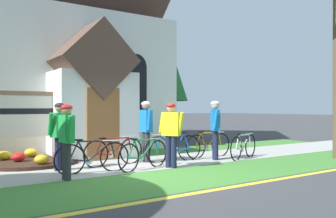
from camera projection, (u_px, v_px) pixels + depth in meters
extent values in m
plane|color=#3D3D3F|center=(86.00, 155.00, 11.46)|extent=(140.00, 140.00, 0.00)
cube|color=#A8A59E|center=(38.00, 174.00, 8.16)|extent=(32.00, 2.26, 0.01)
cube|color=#427F33|center=(69.00, 193.00, 6.30)|extent=(32.00, 2.18, 0.01)
cube|color=#427F33|center=(21.00, 163.00, 9.77)|extent=(24.00, 1.62, 0.01)
cube|color=yellow|center=(96.00, 210.00, 5.27)|extent=(28.00, 0.16, 0.01)
cube|color=white|center=(93.00, 115.00, 10.93)|extent=(2.40, 1.60, 2.60)
cube|color=brown|center=(93.00, 61.00, 10.92)|extent=(2.40, 1.80, 2.40)
cube|color=brown|center=(103.00, 124.00, 10.24)|extent=(1.00, 0.06, 2.10)
cube|color=black|center=(137.00, 92.00, 12.65)|extent=(0.76, 0.06, 1.90)
cone|color=black|center=(137.00, 65.00, 12.65)|extent=(0.80, 0.06, 0.80)
cube|color=#7F6047|center=(57.00, 148.00, 10.40)|extent=(0.12, 0.12, 0.71)
cube|color=silver|center=(26.00, 116.00, 9.89)|extent=(2.05, 0.17, 1.16)
cube|color=#7F6047|center=(26.00, 93.00, 9.89)|extent=(2.17, 0.22, 0.12)
cube|color=black|center=(27.00, 111.00, 9.85)|extent=(1.64, 0.09, 0.16)
cylinder|color=#382319|center=(28.00, 161.00, 9.72)|extent=(2.71, 2.71, 0.10)
ellipsoid|color=#CC338C|center=(59.00, 154.00, 10.05)|extent=(0.36, 0.36, 0.24)
ellipsoid|color=gold|center=(31.00, 153.00, 10.29)|extent=(0.36, 0.36, 0.24)
ellipsoid|color=gold|center=(4.00, 155.00, 9.69)|extent=(0.36, 0.36, 0.24)
ellipsoid|color=red|center=(18.00, 157.00, 9.39)|extent=(0.36, 0.36, 0.24)
ellipsoid|color=gold|center=(42.00, 159.00, 8.94)|extent=(0.36, 0.36, 0.24)
torus|color=black|center=(70.00, 160.00, 8.02)|extent=(0.72, 0.13, 0.72)
torus|color=black|center=(115.00, 157.00, 8.49)|extent=(0.72, 0.13, 0.72)
cylinder|color=black|center=(100.00, 151.00, 8.33)|extent=(0.57, 0.11, 0.45)
cylinder|color=black|center=(95.00, 141.00, 8.28)|extent=(0.78, 0.13, 0.07)
cylinder|color=black|center=(83.00, 151.00, 8.16)|extent=(0.27, 0.07, 0.48)
cylinder|color=black|center=(79.00, 160.00, 8.12)|extent=(0.43, 0.09, 0.09)
cylinder|color=black|center=(74.00, 150.00, 8.06)|extent=(0.22, 0.06, 0.43)
cylinder|color=black|center=(113.00, 149.00, 8.47)|extent=(0.12, 0.05, 0.38)
ellipsoid|color=black|center=(78.00, 140.00, 8.11)|extent=(0.25, 0.11, 0.05)
cylinder|color=silver|center=(111.00, 141.00, 8.45)|extent=(0.44, 0.08, 0.03)
cylinder|color=silver|center=(88.00, 161.00, 8.21)|extent=(0.18, 0.04, 0.18)
torus|color=black|center=(189.00, 148.00, 10.22)|extent=(0.75, 0.14, 0.75)
torus|color=black|center=(157.00, 150.00, 9.79)|extent=(0.75, 0.14, 0.75)
cylinder|color=#194CA5|center=(169.00, 143.00, 9.94)|extent=(0.54, 0.11, 0.47)
cylinder|color=#194CA5|center=(172.00, 134.00, 9.98)|extent=(0.74, 0.13, 0.07)
cylinder|color=#194CA5|center=(180.00, 142.00, 10.10)|extent=(0.26, 0.07, 0.50)
cylinder|color=#194CA5|center=(183.00, 149.00, 10.14)|extent=(0.41, 0.09, 0.09)
cylinder|color=#194CA5|center=(186.00, 141.00, 10.18)|extent=(0.22, 0.06, 0.44)
cylinder|color=#194CA5|center=(159.00, 143.00, 9.81)|extent=(0.12, 0.05, 0.40)
ellipsoid|color=black|center=(184.00, 132.00, 10.14)|extent=(0.25, 0.11, 0.05)
cylinder|color=silver|center=(160.00, 135.00, 9.82)|extent=(0.44, 0.09, 0.03)
cylinder|color=silver|center=(177.00, 151.00, 10.05)|extent=(0.18, 0.04, 0.18)
torus|color=black|center=(129.00, 158.00, 8.36)|extent=(0.68, 0.25, 0.70)
torus|color=black|center=(158.00, 154.00, 9.19)|extent=(0.68, 0.25, 0.70)
cylinder|color=#19723F|center=(148.00, 149.00, 8.91)|extent=(0.55, 0.21, 0.45)
cylinder|color=#19723F|center=(145.00, 140.00, 8.81)|extent=(0.75, 0.28, 0.06)
cylinder|color=#19723F|center=(138.00, 149.00, 8.60)|extent=(0.26, 0.12, 0.47)
cylinder|color=#19723F|center=(135.00, 158.00, 8.53)|extent=(0.42, 0.17, 0.09)
cylinder|color=#19723F|center=(132.00, 149.00, 8.44)|extent=(0.22, 0.10, 0.42)
cylinder|color=#19723F|center=(157.00, 147.00, 9.15)|extent=(0.12, 0.07, 0.38)
ellipsoid|color=black|center=(134.00, 139.00, 8.51)|extent=(0.25, 0.15, 0.05)
cylinder|color=silver|center=(155.00, 139.00, 9.12)|extent=(0.43, 0.16, 0.03)
cylinder|color=silver|center=(141.00, 158.00, 8.69)|extent=(0.18, 0.07, 0.18)
torus|color=black|center=(236.00, 149.00, 10.22)|extent=(0.69, 0.28, 0.72)
torus|color=black|center=(250.00, 146.00, 11.03)|extent=(0.69, 0.28, 0.72)
cylinder|color=#B7B7BC|center=(246.00, 142.00, 10.76)|extent=(0.52, 0.22, 0.44)
cylinder|color=#B7B7BC|center=(244.00, 135.00, 10.67)|extent=(0.71, 0.29, 0.06)
cylinder|color=#B7B7BC|center=(240.00, 142.00, 10.46)|extent=(0.25, 0.12, 0.44)
cylinder|color=#B7B7BC|center=(239.00, 149.00, 10.38)|extent=(0.39, 0.17, 0.09)
cylinder|color=#B7B7BC|center=(237.00, 142.00, 10.30)|extent=(0.21, 0.11, 0.39)
cylinder|color=#B7B7BC|center=(250.00, 140.00, 11.00)|extent=(0.12, 0.07, 0.36)
ellipsoid|color=black|center=(239.00, 134.00, 10.37)|extent=(0.25, 0.16, 0.05)
cylinder|color=silver|center=(249.00, 134.00, 10.97)|extent=(0.42, 0.18, 0.03)
cylinder|color=silver|center=(242.00, 149.00, 10.55)|extent=(0.18, 0.08, 0.18)
torus|color=black|center=(96.00, 154.00, 9.00)|extent=(0.72, 0.12, 0.72)
torus|color=black|center=(131.00, 151.00, 9.69)|extent=(0.72, 0.12, 0.72)
cylinder|color=#A51E19|center=(120.00, 146.00, 9.45)|extent=(0.58, 0.10, 0.46)
cylinder|color=#A51E19|center=(116.00, 138.00, 9.38)|extent=(0.79, 0.12, 0.05)
cylinder|color=#A51E19|center=(107.00, 147.00, 9.20)|extent=(0.27, 0.07, 0.43)
cylinder|color=#A51E19|center=(103.00, 154.00, 9.14)|extent=(0.43, 0.08, 0.09)
cylinder|color=#A51E19|center=(99.00, 147.00, 9.06)|extent=(0.23, 0.06, 0.38)
cylinder|color=#A51E19|center=(130.00, 144.00, 9.66)|extent=(0.12, 0.05, 0.39)
ellipsoid|color=black|center=(103.00, 138.00, 9.13)|extent=(0.25, 0.11, 0.05)
cylinder|color=silver|center=(128.00, 137.00, 9.63)|extent=(0.44, 0.08, 0.03)
cylinder|color=silver|center=(111.00, 155.00, 9.28)|extent=(0.18, 0.04, 0.18)
torus|color=black|center=(196.00, 147.00, 10.57)|extent=(0.75, 0.06, 0.75)
torus|color=black|center=(221.00, 145.00, 11.15)|extent=(0.75, 0.06, 0.75)
cylinder|color=orange|center=(213.00, 140.00, 10.95)|extent=(0.55, 0.05, 0.46)
cylinder|color=orange|center=(210.00, 133.00, 10.89)|extent=(0.75, 0.06, 0.06)
cylinder|color=orange|center=(203.00, 140.00, 10.74)|extent=(0.25, 0.04, 0.48)
cylinder|color=orange|center=(201.00, 147.00, 10.68)|extent=(0.41, 0.05, 0.09)
cylinder|color=orange|center=(198.00, 140.00, 10.62)|extent=(0.22, 0.04, 0.42)
cylinder|color=orange|center=(220.00, 139.00, 11.12)|extent=(0.12, 0.04, 0.39)
ellipsoid|color=black|center=(201.00, 132.00, 10.67)|extent=(0.24, 0.09, 0.05)
cylinder|color=silver|center=(219.00, 132.00, 11.10)|extent=(0.44, 0.04, 0.03)
cylinder|color=silver|center=(206.00, 148.00, 10.80)|extent=(0.18, 0.03, 0.18)
cylinder|color=#2D2D33|center=(147.00, 147.00, 9.86)|extent=(0.15, 0.15, 0.84)
cylinder|color=#2D2D33|center=(145.00, 147.00, 10.02)|extent=(0.15, 0.15, 0.84)
cube|color=blue|center=(146.00, 121.00, 9.93)|extent=(0.24, 0.49, 0.62)
sphere|color=#936B51|center=(146.00, 106.00, 9.93)|extent=(0.22, 0.22, 0.22)
ellipsoid|color=silver|center=(146.00, 104.00, 9.93)|extent=(0.29, 0.25, 0.15)
cylinder|color=blue|center=(149.00, 120.00, 9.66)|extent=(0.09, 0.16, 0.56)
cylinder|color=blue|center=(143.00, 119.00, 10.21)|extent=(0.09, 0.12, 0.56)
cylinder|color=#2D2D33|center=(68.00, 162.00, 7.39)|extent=(0.15, 0.15, 0.79)
cylinder|color=#2D2D33|center=(66.00, 161.00, 7.48)|extent=(0.15, 0.15, 0.79)
cube|color=green|center=(67.00, 129.00, 7.43)|extent=(0.22, 0.45, 0.58)
sphere|color=#936B51|center=(67.00, 110.00, 7.43)|extent=(0.20, 0.20, 0.20)
ellipsoid|color=red|center=(67.00, 108.00, 7.43)|extent=(0.26, 0.22, 0.14)
cylinder|color=green|center=(69.00, 128.00, 7.19)|extent=(0.09, 0.22, 0.52)
cylinder|color=green|center=(64.00, 127.00, 7.68)|extent=(0.09, 0.15, 0.52)
cylinder|color=#191E38|center=(62.00, 153.00, 8.64)|extent=(0.15, 0.15, 0.81)
cylinder|color=#191E38|center=(58.00, 154.00, 8.51)|extent=(0.15, 0.15, 0.81)
cube|color=green|center=(60.00, 125.00, 8.57)|extent=(0.49, 0.41, 0.59)
sphere|color=#936B51|center=(60.00, 108.00, 8.57)|extent=(0.21, 0.21, 0.21)
ellipsoid|color=black|center=(60.00, 106.00, 8.57)|extent=(0.33, 0.34, 0.15)
cylinder|color=green|center=(69.00, 123.00, 8.81)|extent=(0.09, 0.23, 0.54)
cylinder|color=green|center=(50.00, 124.00, 8.34)|extent=(0.09, 0.24, 0.54)
cylinder|color=#191E38|center=(168.00, 152.00, 8.99)|extent=(0.15, 0.15, 0.81)
cylinder|color=#191E38|center=(174.00, 152.00, 8.93)|extent=(0.15, 0.15, 0.81)
cube|color=yellow|center=(171.00, 124.00, 8.96)|extent=(0.41, 0.49, 0.59)
sphere|color=tan|center=(171.00, 108.00, 8.96)|extent=(0.21, 0.21, 0.21)
ellipsoid|color=red|center=(171.00, 106.00, 8.96)|extent=(0.34, 0.33, 0.15)
cylinder|color=yellow|center=(162.00, 123.00, 9.11)|extent=(0.09, 0.21, 0.54)
cylinder|color=yellow|center=(181.00, 123.00, 8.81)|extent=(0.09, 0.21, 0.54)
cylinder|color=#191E38|center=(216.00, 146.00, 10.27)|extent=(0.15, 0.15, 0.85)
cylinder|color=#191E38|center=(215.00, 145.00, 10.41)|extent=(0.15, 0.15, 0.85)
cube|color=blue|center=(215.00, 120.00, 10.34)|extent=(0.41, 0.52, 0.62)
sphere|color=tan|center=(215.00, 106.00, 10.34)|extent=(0.22, 0.22, 0.22)
ellipsoid|color=silver|center=(215.00, 103.00, 10.34)|extent=(0.35, 0.34, 0.15)
cylinder|color=blue|center=(216.00, 119.00, 10.05)|extent=(0.09, 0.20, 0.57)
cylinder|color=blue|center=(215.00, 119.00, 10.63)|extent=(0.09, 0.18, 0.57)
cylinder|color=#4C3823|center=(150.00, 119.00, 18.11)|extent=(0.31, 0.31, 1.88)
cone|color=#23662D|center=(150.00, 41.00, 18.10)|extent=(3.85, 3.85, 6.11)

